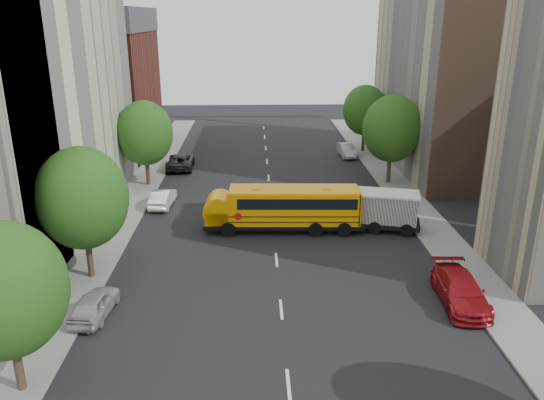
{
  "coord_description": "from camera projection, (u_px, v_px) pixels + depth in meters",
  "views": [
    {
      "loc": [
        -1.31,
        -32.42,
        14.64
      ],
      "look_at": [
        -0.15,
        2.0,
        2.63
      ],
      "focal_mm": 35.0,
      "sensor_mm": 36.0,
      "label": 1
    }
  ],
  "objects": [
    {
      "name": "parked_car_3",
      "position": [
        460.0,
        290.0,
        28.27
      ],
      "size": [
        2.5,
        5.5,
        1.56
      ],
      "primitive_type": "imported",
      "rotation": [
        0.0,
        0.0,
        -0.06
      ],
      "color": "maroon",
      "rests_on": "ground"
    },
    {
      "name": "street_tree_4",
      "position": [
        392.0,
        129.0,
        47.35
      ],
      "size": [
        5.25,
        5.25,
        8.1
      ],
      "color": "#38281C",
      "rests_on": "ground"
    },
    {
      "name": "safari_truck",
      "position": [
        374.0,
        209.0,
        38.01
      ],
      "size": [
        6.97,
        3.85,
        2.83
      ],
      "rotation": [
        0.0,
        0.0,
        -0.24
      ],
      "color": "black",
      "rests_on": "ground"
    },
    {
      "name": "parked_car_0",
      "position": [
        94.0,
        304.0,
        27.11
      ],
      "size": [
        1.98,
        4.09,
        1.34
      ],
      "primitive_type": "imported",
      "rotation": [
        0.0,
        0.0,
        3.04
      ],
      "color": "#ABACB2",
      "rests_on": "ground"
    },
    {
      "name": "street_tree_0",
      "position": [
        4.0,
        291.0,
        20.36
      ],
      "size": [
        4.8,
        4.8,
        7.41
      ],
      "color": "#38281C",
      "rests_on": "ground"
    },
    {
      "name": "parked_car_1",
      "position": [
        163.0,
        198.0,
        42.83
      ],
      "size": [
        1.73,
        4.3,
        1.39
      ],
      "primitive_type": "imported",
      "rotation": [
        0.0,
        0.0,
        3.08
      ],
      "color": "white",
      "rests_on": "ground"
    },
    {
      "name": "sidewalk_right",
      "position": [
        423.0,
        217.0,
        40.52
      ],
      "size": [
        3.0,
        80.0,
        0.12
      ],
      "primitive_type": "cube",
      "color": "slate",
      "rests_on": "ground"
    },
    {
      "name": "school_bus",
      "position": [
        282.0,
        206.0,
        37.74
      ],
      "size": [
        11.47,
        3.15,
        3.21
      ],
      "rotation": [
        0.0,
        0.0,
        -0.03
      ],
      "color": "black",
      "rests_on": "ground"
    },
    {
      "name": "building_right_far",
      "position": [
        450.0,
        76.0,
        51.94
      ],
      "size": [
        10.0,
        22.0,
        18.0
      ],
      "primitive_type": "cube",
      "color": "tan",
      "rests_on": "ground"
    },
    {
      "name": "lane_markings",
      "position": [
        271.0,
        198.0,
        44.89
      ],
      "size": [
        0.15,
        64.0,
        0.01
      ],
      "primitive_type": "cube",
      "color": "silver",
      "rests_on": "ground"
    },
    {
      "name": "building_left_cream",
      "position": [
        17.0,
        85.0,
        37.25
      ],
      "size": [
        10.0,
        26.0,
        20.0
      ],
      "primitive_type": "cube",
      "color": "beige",
      "rests_on": "ground"
    },
    {
      "name": "sidewalk_left",
      "position": [
        120.0,
        221.0,
        39.78
      ],
      "size": [
        3.0,
        80.0,
        0.12
      ],
      "primitive_type": "cube",
      "color": "slate",
      "rests_on": "ground"
    },
    {
      "name": "building_left_redbrick",
      "position": [
        105.0,
        93.0,
        59.16
      ],
      "size": [
        10.0,
        15.0,
        13.0
      ],
      "primitive_type": "cube",
      "color": "maroon",
      "rests_on": "ground"
    },
    {
      "name": "street_tree_1",
      "position": [
        82.0,
        198.0,
        29.7
      ],
      "size": [
        5.12,
        5.12,
        7.9
      ],
      "color": "#38281C",
      "rests_on": "ground"
    },
    {
      "name": "parked_car_5",
      "position": [
        347.0,
        150.0,
        58.02
      ],
      "size": [
        1.67,
        4.27,
        1.38
      ],
      "primitive_type": "imported",
      "rotation": [
        0.0,
        0.0,
        0.05
      ],
      "color": "#9D9C98",
      "rests_on": "ground"
    },
    {
      "name": "street_tree_2",
      "position": [
        145.0,
        133.0,
        46.72
      ],
      "size": [
        4.99,
        4.99,
        7.71
      ],
      "color": "#38281C",
      "rests_on": "ground"
    },
    {
      "name": "ground",
      "position": [
        275.0,
        247.0,
        35.45
      ],
      "size": [
        120.0,
        120.0,
        0.0
      ],
      "primitive_type": "plane",
      "color": "black",
      "rests_on": "ground"
    },
    {
      "name": "parked_car_2",
      "position": [
        180.0,
        161.0,
        53.42
      ],
      "size": [
        2.71,
        5.55,
        1.52
      ],
      "primitive_type": "imported",
      "rotation": [
        0.0,
        0.0,
        3.18
      ],
      "color": "black",
      "rests_on": "ground"
    },
    {
      "name": "building_right_sidewall",
      "position": [
        500.0,
        92.0,
        41.56
      ],
      "size": [
        10.1,
        0.3,
        18.0
      ],
      "primitive_type": "cube",
      "color": "brown",
      "rests_on": "ground"
    },
    {
      "name": "street_tree_5",
      "position": [
        365.0,
        110.0,
        58.79
      ],
      "size": [
        4.86,
        4.86,
        7.51
      ],
      "color": "#38281C",
      "rests_on": "ground"
    }
  ]
}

